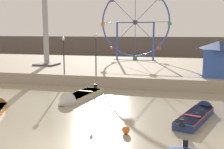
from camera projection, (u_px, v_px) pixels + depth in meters
The scene contains 11 objects.
ground_plane at pixel (58, 147), 13.50m from camera, with size 240.00×240.00×0.00m, color gray.
quay_promenade at pixel (137, 69), 37.72m from camera, with size 110.00×21.95×1.13m, color tan.
distant_town_skyline at pixel (155, 46), 62.54m from camera, with size 140.00×3.00×4.40m, color #564C47.
motorboat_pale_grey at pixel (75, 98), 22.45m from camera, with size 2.53×6.10×1.50m.
motorboat_navy_blue at pixel (199, 113), 18.27m from camera, with size 3.08×6.11×1.16m.
ferris_wheel_blue_frame at pixel (135, 24), 42.79m from camera, with size 11.07×1.20×11.23m.
drop_tower_steel_tower at pixel (45, 7), 35.66m from camera, with size 2.80×2.80×15.89m.
carnival_booth_blue_tent at pixel (218, 58), 27.52m from camera, with size 3.43×3.93×3.54m.
promenade_lamp_near at pixel (96, 49), 27.87m from camera, with size 0.32×0.32×4.20m.
promenade_lamp_far at pixel (64, 50), 28.65m from camera, with size 0.32×0.32×3.88m.
mooring_buoy_orange at pixel (126, 130), 15.22m from camera, with size 0.44×0.44×0.44m, color orange.
Camera 1 is at (5.67, -11.76, 5.62)m, focal length 44.17 mm.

